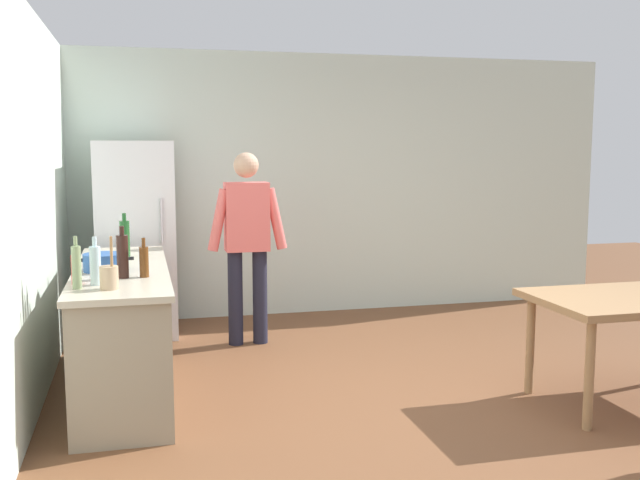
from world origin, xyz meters
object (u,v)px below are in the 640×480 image
Objects in this scene: bottle_sauce_red at (76,269)px; bottle_beer_brown at (144,261)px; refrigerator at (136,239)px; bottle_water_clear at (95,265)px; utensil_jar at (109,276)px; bottle_wine_dark at (123,256)px; person at (247,235)px; bottle_wine_green at (125,238)px; dining_table at (639,307)px; bottle_vinegar_tall at (76,267)px; cooking_pot at (104,262)px.

bottle_beer_brown is at bearing 18.77° from bottle_sauce_red.
bottle_water_clear is at bearing -96.06° from refrigerator.
utensil_jar is 0.38m from bottle_wine_dark.
bottle_sauce_red is at bearing -129.04° from person.
bottle_sauce_red is 0.71× the size of bottle_wine_green.
dining_table is 3.71m from bottle_sauce_red.
dining_table is at bearing -5.72° from bottle_vinegar_tall.
bottle_wine_green is at bearing 78.26° from cooking_pot.
bottle_vinegar_tall is 1.23× the size of bottle_beer_brown.
cooking_pot is at bearing 72.27° from bottle_sauce_red.
refrigerator reaches higher than bottle_beer_brown.
bottle_sauce_red is 0.14m from bottle_water_clear.
bottle_beer_brown reaches higher than bottle_sauce_red.
person reaches higher than cooking_pot.
bottle_beer_brown is (-0.89, -1.47, 0.03)m from person.
bottle_vinegar_tall is at bearing -84.28° from bottle_sauce_red.
person reaches higher than bottle_beer_brown.
bottle_water_clear is at bearing -144.79° from bottle_beer_brown.
refrigerator reaches higher than bottle_water_clear.
person is 4.25× the size of cooking_pot.
bottle_beer_brown is 0.87× the size of bottle_water_clear.
bottle_vinegar_tall is 0.50m from bottle_beer_brown.
bottle_beer_brown is (0.41, 0.14, 0.01)m from bottle_sauce_red.
cooking_pot is at bearing 164.21° from dining_table.
refrigerator is 1.09m from bottle_wine_green.
bottle_vinegar_tall is at bearing -98.26° from refrigerator.
bottle_wine_green is at bearing 98.07° from bottle_beer_brown.
bottle_wine_dark reaches higher than bottle_water_clear.
refrigerator is at bearing 85.83° from bottle_wine_green.
utensil_jar is at bearing -120.91° from person.
person reaches higher than bottle_water_clear.
bottle_water_clear reaches higher than bottle_sauce_red.
bottle_water_clear is (-1.19, -1.68, 0.05)m from person.
person is 5.31× the size of bottle_vinegar_tall.
person reaches higher than bottle_wine_dark.
bottle_vinegar_tall is 0.94× the size of bottle_wine_green.
utensil_jar is at bearing -93.59° from refrigerator.
cooking_pot is 0.65m from bottle_wine_green.
bottle_wine_dark reaches higher than cooking_pot.
utensil_jar reaches higher than cooking_pot.
cooking_pot is 1.18× the size of bottle_wine_dark.
bottle_beer_brown is at bearing -49.90° from cooking_pot.
bottle_sauce_red is at bearing 95.72° from bottle_vinegar_tall.
bottle_wine_dark is at bearing 50.37° from bottle_vinegar_tall.
bottle_wine_green is at bearing 78.33° from bottle_vinegar_tall.
refrigerator reaches higher than bottle_wine_dark.
dining_table is 3.47m from bottle_wine_dark.
cooking_pot is 0.53m from bottle_water_clear.
bottle_wine_green is at bearing 154.28° from dining_table.
refrigerator is 2.36m from bottle_vinegar_tall.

